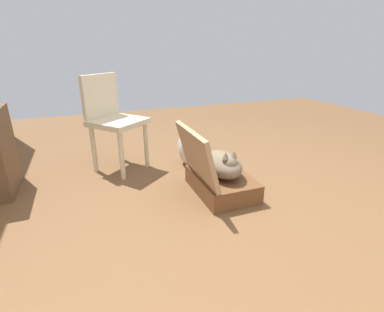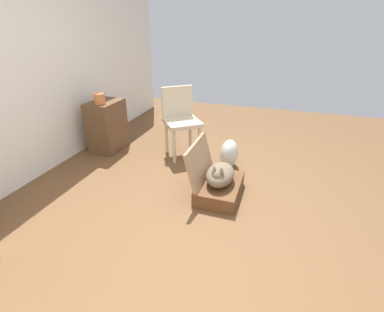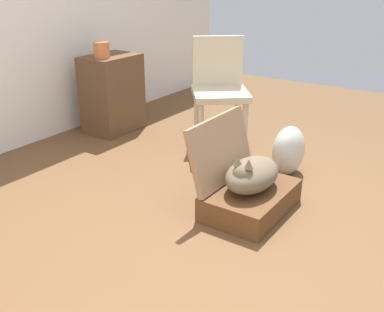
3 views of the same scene
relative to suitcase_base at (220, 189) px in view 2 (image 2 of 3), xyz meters
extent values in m
plane|color=brown|center=(-0.35, -0.07, -0.08)|extent=(7.68, 7.68, 0.00)
cube|color=brown|center=(0.00, 0.00, 0.00)|extent=(0.62, 0.42, 0.16)
cube|color=#9B7756|center=(0.00, 0.22, 0.28)|extent=(0.62, 0.14, 0.41)
ellipsoid|color=brown|center=(0.00, 0.00, 0.17)|extent=(0.44, 0.28, 0.19)
sphere|color=brown|center=(-0.12, 0.00, 0.22)|extent=(0.13, 0.13, 0.13)
cone|color=brown|center=(-0.12, -0.03, 0.30)|extent=(0.06, 0.06, 0.06)
cone|color=brown|center=(-0.12, 0.03, 0.30)|extent=(0.06, 0.06, 0.06)
cylinder|color=brown|center=(0.20, 0.04, 0.12)|extent=(0.20, 0.03, 0.07)
ellipsoid|color=silver|center=(0.66, 0.04, 0.10)|extent=(0.32, 0.22, 0.36)
cube|color=brown|center=(0.66, 1.78, 0.27)|extent=(0.50, 0.36, 0.69)
cylinder|color=#CC6B38|center=(0.54, 1.75, 0.68)|extent=(0.14, 0.14, 0.13)
cylinder|color=beige|center=(0.54, 0.73, 0.15)|extent=(0.04, 0.04, 0.45)
cylinder|color=beige|center=(0.76, 0.46, 0.15)|extent=(0.04, 0.04, 0.45)
cylinder|color=beige|center=(0.82, 0.95, 0.15)|extent=(0.04, 0.04, 0.45)
cylinder|color=beige|center=(1.04, 0.68, 0.15)|extent=(0.04, 0.04, 0.45)
cube|color=beige|center=(0.79, 0.71, 0.40)|extent=(0.62, 0.62, 0.05)
cube|color=beige|center=(0.94, 0.83, 0.63)|extent=(0.29, 0.35, 0.40)
camera|label=1|loc=(-1.92, 0.99, 1.07)|focal=26.85mm
camera|label=2|loc=(-2.45, -0.52, 1.60)|focal=26.08mm
camera|label=3|loc=(-2.26, -1.11, 1.33)|focal=42.46mm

